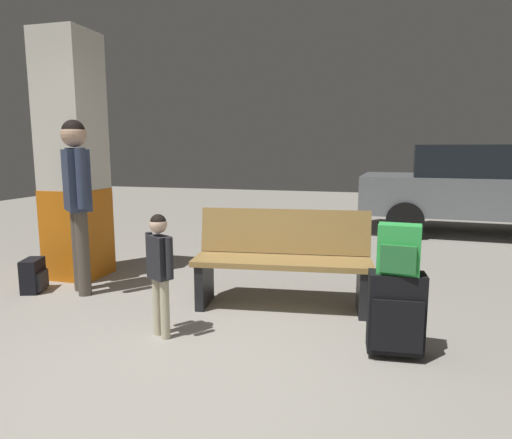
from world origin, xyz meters
The scene contains 9 objects.
ground_plane centered at (0.00, 4.00, -0.05)m, with size 18.00×18.00×0.10m, color gray.
structural_pillar centered at (-2.06, 1.96, 1.34)m, with size 0.57×0.57×2.69m.
bench centered at (0.40, 1.58, 0.44)m, with size 1.65×0.71×0.89m.
suitcase centered at (1.37, 0.78, 0.32)m, with size 0.40×0.26×0.60m.
backpack_bright centered at (1.37, 0.78, 0.77)m, with size 0.29×0.21×0.34m.
child centered at (-0.36, 0.65, 0.59)m, with size 0.29×0.25×0.96m.
adult centered at (-1.64, 1.43, 1.07)m, with size 0.46×0.43×1.73m.
backpack_dark_floor centered at (-2.14, 1.32, 0.17)m, with size 0.26×0.32×0.34m.
parked_car_near centered at (2.95, 5.96, 0.81)m, with size 4.18×1.97×1.51m.
Camera 1 is at (1.23, -2.37, 1.45)m, focal length 31.65 mm.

